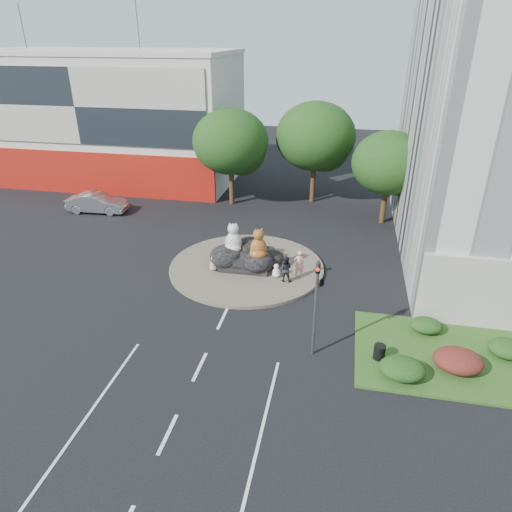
{
  "coord_description": "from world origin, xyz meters",
  "views": [
    {
      "loc": [
        5.83,
        -15.74,
        13.84
      ],
      "look_at": [
        1.06,
        7.88,
        2.0
      ],
      "focal_mm": 32.0,
      "sensor_mm": 36.0,
      "label": 1
    }
  ],
  "objects_px": {
    "pedestrian_pink": "(299,264)",
    "litter_bin": "(379,352)",
    "kitten_calico": "(214,263)",
    "parked_car": "(97,203)",
    "kitten_white": "(276,270)",
    "pedestrian_dark": "(285,269)",
    "cat_white": "(233,237)",
    "cat_tabby": "(259,243)"
  },
  "relations": [
    {
      "from": "pedestrian_dark",
      "to": "litter_bin",
      "type": "relative_size",
      "value": 2.31
    },
    {
      "from": "kitten_calico",
      "to": "pedestrian_pink",
      "type": "relative_size",
      "value": 0.57
    },
    {
      "from": "parked_car",
      "to": "litter_bin",
      "type": "xyz_separation_m",
      "value": [
        22.79,
        -15.47,
        -0.35
      ]
    },
    {
      "from": "pedestrian_dark",
      "to": "litter_bin",
      "type": "height_order",
      "value": "pedestrian_dark"
    },
    {
      "from": "kitten_calico",
      "to": "litter_bin",
      "type": "distance_m",
      "value": 12.14
    },
    {
      "from": "cat_tabby",
      "to": "parked_car",
      "type": "relative_size",
      "value": 0.4
    },
    {
      "from": "cat_white",
      "to": "pedestrian_pink",
      "type": "distance_m",
      "value": 4.53
    },
    {
      "from": "cat_white",
      "to": "kitten_calico",
      "type": "bearing_deg",
      "value": -145.93
    },
    {
      "from": "kitten_calico",
      "to": "litter_bin",
      "type": "bearing_deg",
      "value": -33.61
    },
    {
      "from": "pedestrian_pink",
      "to": "litter_bin",
      "type": "xyz_separation_m",
      "value": [
        4.59,
        -7.05,
        -0.6
      ]
    },
    {
      "from": "pedestrian_pink",
      "to": "litter_bin",
      "type": "bearing_deg",
      "value": 103.79
    },
    {
      "from": "cat_white",
      "to": "kitten_white",
      "type": "distance_m",
      "value": 3.49
    },
    {
      "from": "kitten_calico",
      "to": "parked_car",
      "type": "height_order",
      "value": "parked_car"
    },
    {
      "from": "parked_car",
      "to": "kitten_calico",
      "type": "bearing_deg",
      "value": -127.48
    },
    {
      "from": "cat_white",
      "to": "litter_bin",
      "type": "distance_m",
      "value": 12.01
    },
    {
      "from": "pedestrian_dark",
      "to": "kitten_white",
      "type": "bearing_deg",
      "value": -34.81
    },
    {
      "from": "kitten_calico",
      "to": "pedestrian_pink",
      "type": "bearing_deg",
      "value": 2.72
    },
    {
      "from": "cat_white",
      "to": "kitten_calico",
      "type": "distance_m",
      "value": 2.04
    },
    {
      "from": "kitten_calico",
      "to": "kitten_white",
      "type": "bearing_deg",
      "value": -0.53
    },
    {
      "from": "kitten_calico",
      "to": "parked_car",
      "type": "xyz_separation_m",
      "value": [
        -12.79,
        8.59,
        0.13
      ]
    },
    {
      "from": "cat_tabby",
      "to": "kitten_white",
      "type": "height_order",
      "value": "cat_tabby"
    },
    {
      "from": "litter_bin",
      "to": "kitten_white",
      "type": "bearing_deg",
      "value": 131.3
    },
    {
      "from": "parked_car",
      "to": "cat_tabby",
      "type": "bearing_deg",
      "value": -121.07
    },
    {
      "from": "cat_white",
      "to": "litter_bin",
      "type": "xyz_separation_m",
      "value": [
        8.93,
        -7.87,
        -1.64
      ]
    },
    {
      "from": "pedestrian_dark",
      "to": "parked_car",
      "type": "xyz_separation_m",
      "value": [
        -17.46,
        9.14,
        -0.2
      ]
    },
    {
      "from": "cat_white",
      "to": "cat_tabby",
      "type": "distance_m",
      "value": 1.81
    },
    {
      "from": "cat_tabby",
      "to": "parked_car",
      "type": "xyz_separation_m",
      "value": [
        -15.61,
        8.11,
        -1.28
      ]
    },
    {
      "from": "cat_white",
      "to": "kitten_white",
      "type": "relative_size",
      "value": 2.27
    },
    {
      "from": "litter_bin",
      "to": "pedestrian_dark",
      "type": "bearing_deg",
      "value": 130.11
    },
    {
      "from": "pedestrian_pink",
      "to": "litter_bin",
      "type": "relative_size",
      "value": 2.46
    },
    {
      "from": "kitten_calico",
      "to": "pedestrian_pink",
      "type": "distance_m",
      "value": 5.42
    },
    {
      "from": "kitten_calico",
      "to": "parked_car",
      "type": "bearing_deg",
      "value": 147.04
    },
    {
      "from": "pedestrian_pink",
      "to": "litter_bin",
      "type": "height_order",
      "value": "pedestrian_pink"
    },
    {
      "from": "cat_white",
      "to": "pedestrian_pink",
      "type": "height_order",
      "value": "cat_white"
    },
    {
      "from": "pedestrian_dark",
      "to": "parked_car",
      "type": "height_order",
      "value": "pedestrian_dark"
    },
    {
      "from": "kitten_white",
      "to": "pedestrian_dark",
      "type": "height_order",
      "value": "pedestrian_dark"
    },
    {
      "from": "cat_white",
      "to": "parked_car",
      "type": "relative_size",
      "value": 0.41
    },
    {
      "from": "cat_white",
      "to": "parked_car",
      "type": "xyz_separation_m",
      "value": [
        -13.87,
        7.6,
        -1.29
      ]
    },
    {
      "from": "cat_tabby",
      "to": "parked_car",
      "type": "bearing_deg",
      "value": 130.5
    },
    {
      "from": "kitten_white",
      "to": "litter_bin",
      "type": "xyz_separation_m",
      "value": [
        5.96,
        -6.78,
        -0.17
      ]
    },
    {
      "from": "kitten_calico",
      "to": "pedestrian_pink",
      "type": "height_order",
      "value": "pedestrian_pink"
    },
    {
      "from": "pedestrian_dark",
      "to": "parked_car",
      "type": "bearing_deg",
      "value": -26.66
    }
  ]
}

